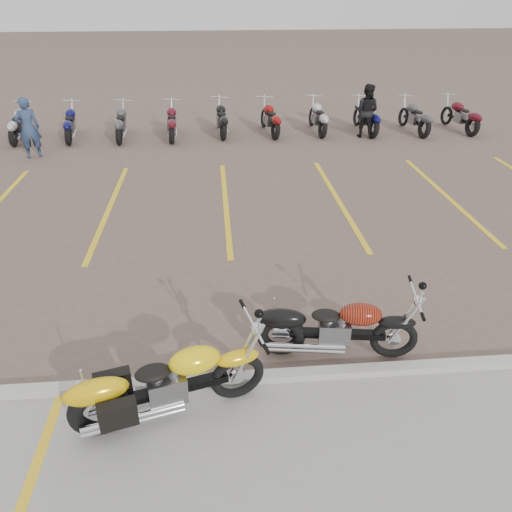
% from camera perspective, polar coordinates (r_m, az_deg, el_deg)
% --- Properties ---
extents(ground, '(100.00, 100.00, 0.00)m').
position_cam_1_polar(ground, '(8.34, -2.55, -4.77)').
color(ground, brown).
rests_on(ground, ground).
extents(curb, '(60.00, 0.18, 0.12)m').
position_cam_1_polar(curb, '(6.73, -1.71, -13.82)').
color(curb, '#ADAAA3').
rests_on(curb, ground).
extents(parking_stripes, '(38.00, 5.50, 0.01)m').
position_cam_1_polar(parking_stripes, '(11.87, -3.49, 6.02)').
color(parking_stripes, yellow).
rests_on(parking_stripes, ground).
extents(yellow_cruiser, '(2.30, 0.75, 0.97)m').
position_cam_1_polar(yellow_cruiser, '(6.12, -10.36, -14.33)').
color(yellow_cruiser, black).
rests_on(yellow_cruiser, ground).
extents(flame_cruiser, '(2.20, 0.48, 0.91)m').
position_cam_1_polar(flame_cruiser, '(6.97, 8.79, -8.28)').
color(flame_cruiser, black).
rests_on(flame_cruiser, ground).
extents(person_a, '(0.75, 0.62, 1.75)m').
position_cam_1_polar(person_a, '(16.30, -24.59, 13.17)').
color(person_a, navy).
rests_on(person_a, ground).
extents(person_b, '(1.05, 0.99, 1.72)m').
position_cam_1_polar(person_b, '(17.44, 12.49, 15.89)').
color(person_b, black).
rests_on(person_b, ground).
extents(bg_bike_row, '(19.01, 2.06, 1.10)m').
position_cam_1_polar(bg_bike_row, '(17.31, -6.94, 15.19)').
color(bg_bike_row, black).
rests_on(bg_bike_row, ground).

